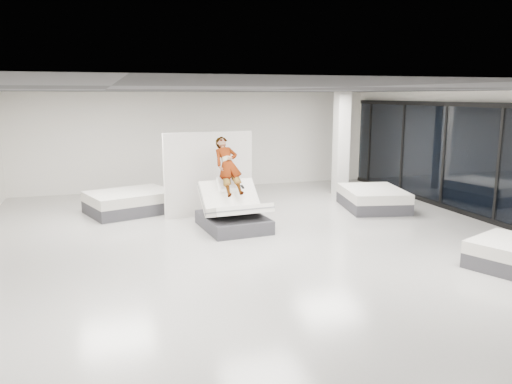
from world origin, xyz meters
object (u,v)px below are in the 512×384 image
at_px(person, 228,178).
at_px(flat_bed_right_far, 373,199).
at_px(column, 341,144).
at_px(remote, 242,187).
at_px(divider_panel, 209,174).
at_px(flat_bed_left_far, 130,202).
at_px(hero_bed, 233,214).

bearing_deg(person, flat_bed_right_far, 3.01).
bearing_deg(column, remote, -143.33).
xyz_separation_m(divider_panel, flat_bed_left_far, (-1.99, 0.84, -0.80)).
distance_m(remote, flat_bed_right_far, 4.19).
xyz_separation_m(person, remote, (0.25, -0.33, -0.17)).
xyz_separation_m(hero_bed, flat_bed_left_far, (-2.22, 2.41, -0.07)).
bearing_deg(person, hero_bed, -90.00).
bearing_deg(remote, hero_bed, 174.17).
bearing_deg(hero_bed, person, 95.11).
height_order(flat_bed_left_far, column, column).
relative_size(divider_panel, column, 0.75).
distance_m(person, flat_bed_right_far, 4.40).
bearing_deg(remote, divider_panel, 100.95).
distance_m(remote, divider_panel, 1.64).
bearing_deg(hero_bed, flat_bed_left_far, 132.64).
bearing_deg(flat_bed_right_far, remote, -166.86).
relative_size(remote, flat_bed_right_far, 0.06).
relative_size(divider_panel, flat_bed_right_far, 1.04).
xyz_separation_m(remote, column, (4.05, 3.02, 0.60)).
relative_size(hero_bed, remote, 13.73).
relative_size(remote, flat_bed_left_far, 0.06).
distance_m(hero_bed, person, 0.87).
bearing_deg(column, flat_bed_left_far, -174.70).
bearing_deg(flat_bed_left_far, person, -43.58).
xyz_separation_m(hero_bed, flat_bed_right_far, (4.24, 0.94, -0.08)).
height_order(divider_panel, flat_bed_right_far, divider_panel).
height_order(person, flat_bed_left_far, person).
height_order(person, remote, person).
bearing_deg(divider_panel, hero_bed, -89.03).
xyz_separation_m(divider_panel, column, (4.50, 1.44, 0.51)).
height_order(flat_bed_right_far, flat_bed_left_far, flat_bed_left_far).
bearing_deg(person, flat_bed_left_far, 131.32).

